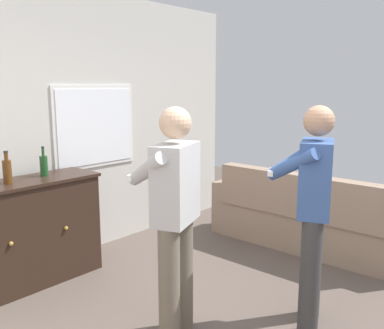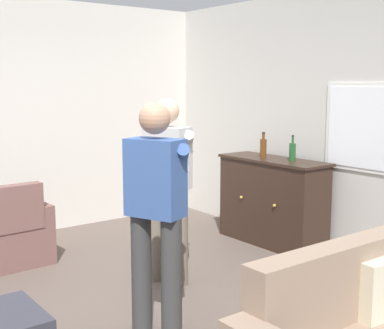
% 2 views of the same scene
% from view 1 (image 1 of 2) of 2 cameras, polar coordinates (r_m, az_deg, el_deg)
% --- Properties ---
extents(wall_back_with_window, '(5.20, 0.15, 2.80)m').
position_cam_1_polar(wall_back_with_window, '(4.62, -17.84, 4.83)').
color(wall_back_with_window, beige).
rests_on(wall_back_with_window, ground).
extents(couch, '(0.57, 2.28, 0.89)m').
position_cam_1_polar(couch, '(4.96, 14.78, -7.24)').
color(couch, gray).
rests_on(couch, ground).
extents(sideboard_cabinet, '(1.34, 0.49, 0.98)m').
position_cam_1_polar(sideboard_cabinet, '(4.23, -21.16, -8.49)').
color(sideboard_cabinet, black).
rests_on(sideboard_cabinet, ground).
extents(bottle_wine_green, '(0.07, 0.07, 0.28)m').
position_cam_1_polar(bottle_wine_green, '(4.23, -19.15, -0.08)').
color(bottle_wine_green, '#1E4C23').
rests_on(bottle_wine_green, sideboard_cabinet).
extents(bottle_liquor_amber, '(0.07, 0.07, 0.29)m').
position_cam_1_polar(bottle_liquor_amber, '(4.00, -23.42, -0.78)').
color(bottle_liquor_amber, '#593314').
rests_on(bottle_liquor_amber, sideboard_cabinet).
extents(person_standing_left, '(0.52, 0.52, 1.68)m').
position_cam_1_polar(person_standing_left, '(2.99, -2.37, -6.59)').
color(person_standing_left, '#6B6051').
rests_on(person_standing_left, ground).
extents(person_standing_right, '(0.51, 0.52, 1.68)m').
position_cam_1_polar(person_standing_right, '(3.27, 15.79, -5.48)').
color(person_standing_right, '#383838').
rests_on(person_standing_right, ground).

